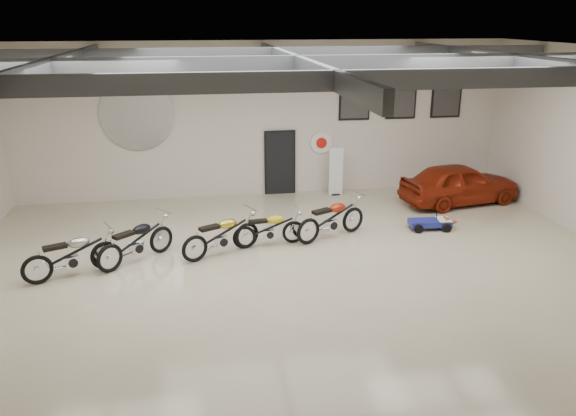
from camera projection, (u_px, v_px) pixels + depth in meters
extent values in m
cube|color=#BBB28F|center=(296.00, 267.00, 13.41)|extent=(16.00, 12.00, 0.01)
cube|color=gray|center=(297.00, 51.00, 11.79)|extent=(16.00, 12.00, 0.01)
cube|color=beige|center=(264.00, 120.00, 18.20)|extent=(16.00, 0.02, 5.00)
cube|color=black|center=(280.00, 163.00, 18.70)|extent=(0.92, 0.08, 2.10)
imported|color=maroon|center=(460.00, 183.00, 17.85)|extent=(2.22, 4.07, 1.31)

